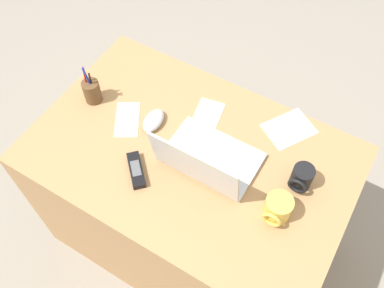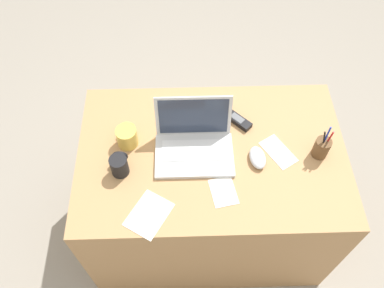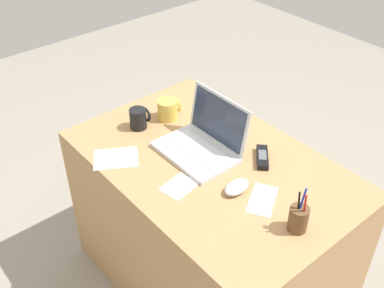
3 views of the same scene
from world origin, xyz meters
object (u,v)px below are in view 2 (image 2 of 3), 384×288
Objects in this scene: coffee_mug_tall at (119,165)px; laptop at (194,143)px; coffee_mug_white at (127,136)px; pen_holder at (322,147)px; cordless_phone at (237,120)px; computer_mouse at (258,158)px.

laptop is at bearing 18.18° from coffee_mug_tall.
pen_holder is at bearing -5.90° from coffee_mug_white.
pen_holder reaches higher than cordless_phone.
coffee_mug_white is at bearing 174.10° from pen_holder.
laptop is at bearing 160.35° from computer_mouse.
coffee_mug_white is (-0.28, 0.04, -0.00)m from laptop.
cordless_phone is at bearing 150.87° from pen_holder.
coffee_mug_tall is at bearing -98.88° from coffee_mug_white.
computer_mouse is at bearing -13.68° from laptop.
coffee_mug_white is 0.56× the size of pen_holder.
coffee_mug_white is at bearing -168.21° from cordless_phone.
coffee_mug_tall is (-0.31, -0.10, 0.00)m from laptop.
coffee_mug_white is 0.14m from coffee_mug_tall.
pen_holder is (0.33, -0.18, 0.04)m from cordless_phone.
computer_mouse is 1.24× the size of coffee_mug_tall.
coffee_mug_white reaches higher than computer_mouse.
pen_holder reaches higher than coffee_mug_tall.
coffee_mug_tall is at bearing -161.82° from laptop.
computer_mouse is 0.27m from pen_holder.
laptop is 2.91× the size of computer_mouse.
pen_holder is (0.27, 0.02, 0.03)m from computer_mouse.
coffee_mug_tall is 0.56m from cordless_phone.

